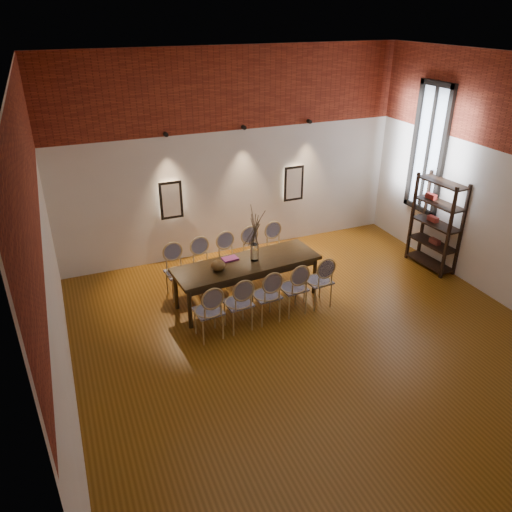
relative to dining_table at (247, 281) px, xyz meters
name	(u,v)px	position (x,y,z in m)	size (l,w,h in m)	color
floor	(314,340)	(0.52, -1.48, -0.39)	(7.00, 7.00, 0.02)	brown
ceiling	(332,63)	(0.52, -1.48, 3.63)	(7.00, 7.00, 0.02)	silver
wall_back	(232,155)	(0.52, 2.07, 1.62)	(7.00, 0.10, 4.00)	silver
wall_left	(43,267)	(-3.03, -1.48, 1.62)	(0.10, 7.00, 4.00)	silver
brick_band_back	(232,89)	(0.52, 2.00, 2.88)	(7.00, 0.02, 1.50)	maroon
brick_band_left	(27,157)	(-2.96, -1.48, 2.88)	(0.02, 7.00, 1.50)	maroon
niche_left	(171,200)	(-0.78, 1.97, 0.93)	(0.36, 0.06, 0.66)	#FFEAC6
niche_right	(293,183)	(1.82, 1.97, 0.93)	(0.36, 0.06, 0.66)	#FFEAC6
spot_fixture_left	(166,134)	(-0.78, 1.94, 2.17)	(0.08, 0.08, 0.10)	black
spot_fixture_mid	(244,127)	(0.72, 1.94, 2.17)	(0.08, 0.08, 0.10)	black
spot_fixture_right	(309,121)	(2.12, 1.94, 2.17)	(0.08, 0.08, 0.10)	black
window_glass	(429,149)	(3.98, 0.52, 1.77)	(0.02, 0.78, 2.38)	silver
window_frame	(428,149)	(3.96, 0.52, 1.77)	(0.08, 0.90, 2.50)	black
window_mullion	(428,149)	(3.96, 0.52, 1.77)	(0.06, 0.06, 2.40)	black
dining_table	(247,281)	(0.00, 0.00, 0.00)	(2.51, 0.81, 0.75)	#362612
chair_near_a	(208,311)	(-0.94, -0.77, 0.09)	(0.44, 0.44, 0.94)	tan
chair_near_b	(238,303)	(-0.44, -0.72, 0.09)	(0.44, 0.44, 0.94)	tan
chair_near_c	(266,295)	(0.06, -0.68, 0.09)	(0.44, 0.44, 0.94)	tan
chair_near_d	(293,288)	(0.56, -0.64, 0.09)	(0.44, 0.44, 0.94)	tan
chair_near_e	(318,281)	(1.06, -0.59, 0.09)	(0.44, 0.44, 0.94)	tan
chair_far_a	(178,273)	(-1.06, 0.59, 0.09)	(0.44, 0.44, 0.94)	tan
chair_far_b	(205,266)	(-0.56, 0.64, 0.09)	(0.44, 0.44, 0.94)	tan
chair_far_c	(230,260)	(-0.06, 0.68, 0.09)	(0.44, 0.44, 0.94)	tan
chair_far_d	(255,255)	(0.44, 0.72, 0.09)	(0.44, 0.44, 0.94)	tan
chair_far_e	(278,249)	(0.94, 0.77, 0.09)	(0.44, 0.44, 0.94)	tan
vase	(255,252)	(0.15, 0.01, 0.53)	(0.14, 0.14, 0.30)	silver
dried_branches	(255,228)	(0.15, 0.01, 0.98)	(0.50, 0.50, 0.70)	#443A29
bowl	(218,266)	(-0.54, -0.10, 0.46)	(0.24, 0.24, 0.18)	brown
book	(230,259)	(-0.23, 0.20, 0.39)	(0.26, 0.18, 0.03)	#90307C
shelving_rack	(436,224)	(3.80, -0.18, 0.53)	(0.38, 1.00, 1.80)	black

